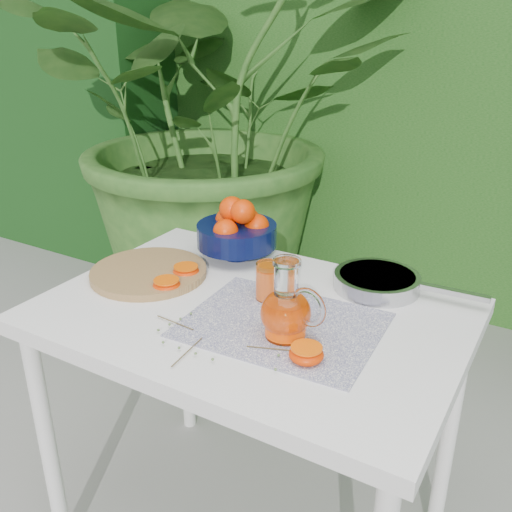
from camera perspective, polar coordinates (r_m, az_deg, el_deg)
The scene contains 11 objects.
hedge_backdrop at distance 3.17m, azimuth 23.60°, elevation 17.57°, with size 8.00×1.65×2.50m.
potted_plant_left at distance 2.75m, azimuth -3.76°, elevation 13.86°, with size 1.92×1.92×1.92m, color #27541D.
white_table at distance 1.42m, azimuth -0.41°, elevation -8.13°, with size 1.00×0.70×0.75m.
placemat at distance 1.31m, azimuth 2.64°, elevation -6.86°, with size 0.43×0.34×0.00m, color #0D104D.
cutting_board at distance 1.57m, azimuth -10.68°, elevation -1.63°, with size 0.31×0.31×0.02m, color olive.
fruit_bowl at distance 1.64m, azimuth -1.87°, elevation 2.62°, with size 0.23×0.23×0.18m.
juice_pitcher at distance 1.23m, azimuth 3.07°, elevation -5.50°, with size 0.17×0.13×0.18m.
juice_tumbler at distance 1.40m, azimuth 1.28°, elevation -2.61°, with size 0.08×0.08×0.09m.
saute_pan at distance 1.50m, azimuth 12.12°, elevation -2.45°, with size 0.39×0.23×0.04m.
orange_halves at distance 1.39m, azimuth -4.32°, elevation -4.37°, with size 0.53×0.28×0.04m.
thyme_sprigs at distance 1.24m, azimuth -4.08°, elevation -8.44°, with size 0.38×0.24×0.01m.
Camera 1 is at (0.50, -1.07, 1.41)m, focal length 40.00 mm.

